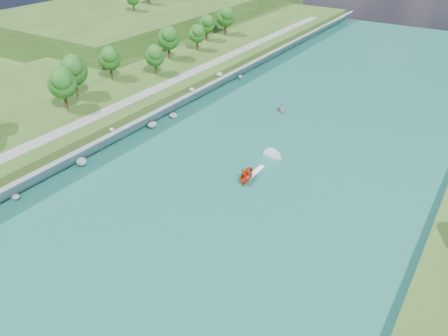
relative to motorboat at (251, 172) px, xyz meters
The scene contains 8 objects.
ground 17.39m from the motorboat, 90.75° to the right, with size 260.00×260.00×0.00m, color #2D5119.
river_water 2.74m from the motorboat, 94.96° to the left, with size 55.00×240.00×0.10m, color #175A51.
berm_west 50.31m from the motorboat, behind, with size 45.00×240.00×3.50m, color #2D5119.
ridge_west 113.51m from the motorboat, 136.82° to the left, with size 60.00×120.00×9.00m, color #2D5119.
riprap_bank 26.15m from the motorboat, behind, with size 4.39×236.00×4.52m.
riverside_path 32.95m from the motorboat, behind, with size 3.00×200.00×0.10m, color gray.
motorboat is the anchor object (origin of this frame).
raft 27.19m from the motorboat, 106.12° to the left, with size 3.68×3.60×1.64m.
Camera 1 is at (29.17, -35.31, 37.22)m, focal length 35.00 mm.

